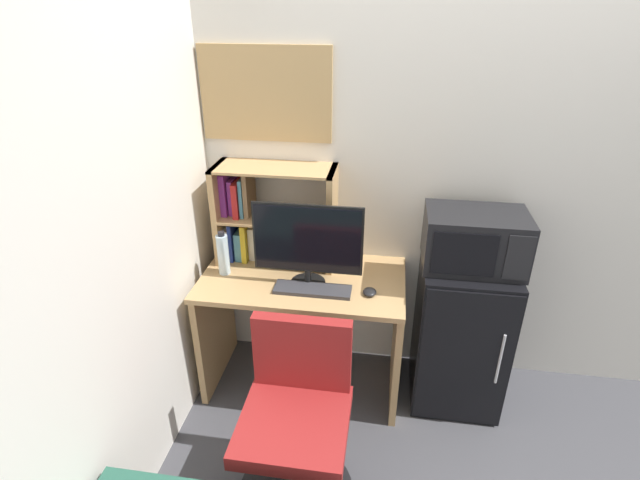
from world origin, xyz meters
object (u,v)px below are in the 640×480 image
Objects in this scene: keyboard at (313,290)px; water_bottle at (223,254)px; hutch_bookshelf at (261,216)px; wall_corkboard at (266,94)px; monitor at (308,243)px; mini_fridge at (460,333)px; microwave at (475,240)px; computer_mouse at (370,292)px; desk_chair at (297,429)px.

keyboard is 0.53m from water_bottle.
wall_corkboard reaches higher than hutch_bookshelf.
monitor reaches higher than water_bottle.
microwave is at bearing 89.74° from mini_fridge.
computer_mouse reaches higher than keyboard.
mini_fridge is (0.80, 0.17, -0.32)m from keyboard.
computer_mouse is at bearing -25.37° from hutch_bookshelf.
hutch_bookshelf is at bearing -106.65° from wall_corkboard.
desk_chair is at bearing -136.32° from mini_fridge.
hutch_bookshelf is 7.99× the size of computer_mouse.
microwave reaches higher than computer_mouse.
wall_corkboard is (-0.31, 0.43, 0.90)m from keyboard.
water_bottle is 0.29× the size of desk_chair.
mini_fridge is (0.84, 0.11, -0.55)m from monitor.
mini_fridge is at bearing -12.91° from wall_corkboard.
hutch_bookshelf is 0.54m from keyboard.
wall_corkboard reaches higher than keyboard.
water_bottle is at bearing 174.71° from monitor.
keyboard is 0.86m from microwave.
hutch_bookshelf is at bearing 51.62° from water_bottle.
keyboard is (0.35, -0.32, -0.26)m from hutch_bookshelf.
mini_fridge is at bearing 12.16° from keyboard.
mini_fridge is at bearing 17.20° from computer_mouse.
monitor is at bearing -172.62° from microwave.
hutch_bookshelf is 1.15m from desk_chair.
desk_chair reaches higher than computer_mouse.
hutch_bookshelf is 0.30m from water_bottle.
keyboard is at bearing -12.27° from water_bottle.
water_bottle is 0.50× the size of microwave.
hutch_bookshelf reaches higher than computer_mouse.
hutch_bookshelf reaches higher than mini_fridge.
water_bottle is at bearing 167.73° from keyboard.
microwave reaches higher than mini_fridge.
hutch_bookshelf is at bearing 137.33° from keyboard.
monitor is 0.81× the size of wall_corkboard.
microwave reaches higher than water_bottle.
computer_mouse is 0.62m from mini_fridge.
microwave is 0.58× the size of desk_chair.
mini_fridge is (1.15, -0.15, -0.57)m from hutch_bookshelf.
monitor is at bearing 118.20° from keyboard.
keyboard is at bearing -167.63° from microwave.
desk_chair is (0.06, -0.64, -0.61)m from monitor.
desk_chair is at bearing -87.91° from keyboard.
keyboard is 1.59× the size of water_bottle.
wall_corkboard is at bearing 167.24° from microwave.
desk_chair is (0.53, -0.68, -0.48)m from water_bottle.
computer_mouse is 0.10× the size of desk_chair.
water_bottle is 0.36× the size of wall_corkboard.
keyboard is 1.05m from wall_corkboard.
hutch_bookshelf is 1.16× the size of monitor.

